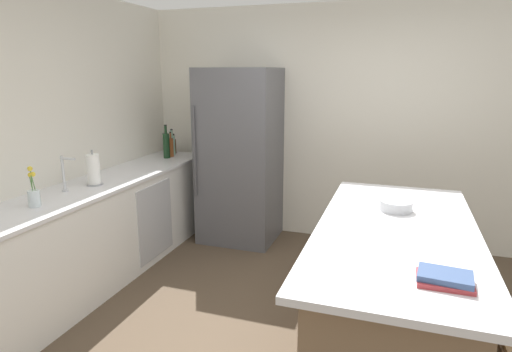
{
  "coord_description": "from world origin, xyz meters",
  "views": [
    {
      "loc": [
        0.45,
        -2.56,
        1.87
      ],
      "look_at": [
        -0.71,
        0.86,
        1.0
      ],
      "focal_mm": 30.04,
      "sensor_mm": 36.0,
      "label": 1
    }
  ],
  "objects_px": {
    "syrup_bottle": "(174,145)",
    "wine_bottle": "(166,145)",
    "mixing_bowl": "(396,206)",
    "sink_faucet": "(65,173)",
    "kitchen_island": "(391,294)",
    "flower_vase": "(34,195)",
    "refrigerator": "(240,156)",
    "vinegar_bottle": "(171,147)",
    "cookbook_stack": "(445,278)",
    "gin_bottle": "(172,145)",
    "paper_towel_roll": "(93,170)"
  },
  "relations": [
    {
      "from": "vinegar_bottle",
      "to": "sink_faucet",
      "type": "bearing_deg",
      "value": -92.18
    },
    {
      "from": "vinegar_bottle",
      "to": "mixing_bowl",
      "type": "xyz_separation_m",
      "value": [
        2.54,
        -1.32,
        -0.06
      ]
    },
    {
      "from": "sink_faucet",
      "to": "vinegar_bottle",
      "type": "height_order",
      "value": "sink_faucet"
    },
    {
      "from": "refrigerator",
      "to": "mixing_bowl",
      "type": "height_order",
      "value": "refrigerator"
    },
    {
      "from": "syrup_bottle",
      "to": "wine_bottle",
      "type": "distance_m",
      "value": 0.3
    },
    {
      "from": "syrup_bottle",
      "to": "wine_bottle",
      "type": "bearing_deg",
      "value": -76.22
    },
    {
      "from": "kitchen_island",
      "to": "paper_towel_roll",
      "type": "relative_size",
      "value": 6.82
    },
    {
      "from": "sink_faucet",
      "to": "paper_towel_roll",
      "type": "xyz_separation_m",
      "value": [
        0.08,
        0.26,
        -0.02
      ]
    },
    {
      "from": "gin_bottle",
      "to": "cookbook_stack",
      "type": "relative_size",
      "value": 1.22
    },
    {
      "from": "sink_faucet",
      "to": "syrup_bottle",
      "type": "height_order",
      "value": "sink_faucet"
    },
    {
      "from": "kitchen_island",
      "to": "syrup_bottle",
      "type": "xyz_separation_m",
      "value": [
        -2.63,
        1.87,
        0.54
      ]
    },
    {
      "from": "mixing_bowl",
      "to": "sink_faucet",
      "type": "bearing_deg",
      "value": -173.42
    },
    {
      "from": "mixing_bowl",
      "to": "vinegar_bottle",
      "type": "bearing_deg",
      "value": 152.49
    },
    {
      "from": "kitchen_island",
      "to": "vinegar_bottle",
      "type": "height_order",
      "value": "vinegar_bottle"
    },
    {
      "from": "cookbook_stack",
      "to": "flower_vase",
      "type": "bearing_deg",
      "value": 172.93
    },
    {
      "from": "gin_bottle",
      "to": "wine_bottle",
      "type": "bearing_deg",
      "value": -78.74
    },
    {
      "from": "refrigerator",
      "to": "vinegar_bottle",
      "type": "relative_size",
      "value": 6.58
    },
    {
      "from": "gin_bottle",
      "to": "vinegar_bottle",
      "type": "relative_size",
      "value": 1.06
    },
    {
      "from": "refrigerator",
      "to": "gin_bottle",
      "type": "bearing_deg",
      "value": 175.56
    },
    {
      "from": "sink_faucet",
      "to": "kitchen_island",
      "type": "bearing_deg",
      "value": -1.12
    },
    {
      "from": "flower_vase",
      "to": "paper_towel_roll",
      "type": "height_order",
      "value": "paper_towel_roll"
    },
    {
      "from": "kitchen_island",
      "to": "flower_vase",
      "type": "distance_m",
      "value": 2.62
    },
    {
      "from": "refrigerator",
      "to": "flower_vase",
      "type": "distance_m",
      "value": 2.23
    },
    {
      "from": "gin_bottle",
      "to": "cookbook_stack",
      "type": "distance_m",
      "value": 3.76
    },
    {
      "from": "refrigerator",
      "to": "vinegar_bottle",
      "type": "xyz_separation_m",
      "value": [
        -0.85,
        -0.04,
        0.06
      ]
    },
    {
      "from": "cookbook_stack",
      "to": "mixing_bowl",
      "type": "bearing_deg",
      "value": 102.61
    },
    {
      "from": "kitchen_island",
      "to": "mixing_bowl",
      "type": "height_order",
      "value": "mixing_bowl"
    },
    {
      "from": "wine_bottle",
      "to": "mixing_bowl",
      "type": "xyz_separation_m",
      "value": [
        2.55,
        -1.23,
        -0.1
      ]
    },
    {
      "from": "vinegar_bottle",
      "to": "cookbook_stack",
      "type": "xyz_separation_m",
      "value": [
        2.78,
        -2.37,
        -0.07
      ]
    },
    {
      "from": "sink_faucet",
      "to": "gin_bottle",
      "type": "xyz_separation_m",
      "value": [
        0.02,
        1.73,
        -0.03
      ]
    },
    {
      "from": "syrup_bottle",
      "to": "mixing_bowl",
      "type": "bearing_deg",
      "value": -30.19
    },
    {
      "from": "cookbook_stack",
      "to": "mixing_bowl",
      "type": "height_order",
      "value": "mixing_bowl"
    },
    {
      "from": "sink_faucet",
      "to": "flower_vase",
      "type": "height_order",
      "value": "flower_vase"
    },
    {
      "from": "wine_bottle",
      "to": "flower_vase",
      "type": "bearing_deg",
      "value": -89.27
    },
    {
      "from": "refrigerator",
      "to": "syrup_bottle",
      "type": "bearing_deg",
      "value": 170.16
    },
    {
      "from": "syrup_bottle",
      "to": "flower_vase",
      "type": "bearing_deg",
      "value": -87.54
    },
    {
      "from": "flower_vase",
      "to": "paper_towel_roll",
      "type": "bearing_deg",
      "value": 90.2
    },
    {
      "from": "gin_bottle",
      "to": "sink_faucet",
      "type": "bearing_deg",
      "value": -90.5
    },
    {
      "from": "sink_faucet",
      "to": "refrigerator",
      "type": "bearing_deg",
      "value": 61.32
    },
    {
      "from": "kitchen_island",
      "to": "flower_vase",
      "type": "relative_size",
      "value": 6.97
    },
    {
      "from": "gin_bottle",
      "to": "vinegar_bottle",
      "type": "xyz_separation_m",
      "value": [
        0.05,
        -0.11,
        -0.01
      ]
    },
    {
      "from": "sink_faucet",
      "to": "paper_towel_roll",
      "type": "bearing_deg",
      "value": 73.26
    },
    {
      "from": "wine_bottle",
      "to": "mixing_bowl",
      "type": "relative_size",
      "value": 1.71
    },
    {
      "from": "flower_vase",
      "to": "vinegar_bottle",
      "type": "height_order",
      "value": "flower_vase"
    },
    {
      "from": "refrigerator",
      "to": "mixing_bowl",
      "type": "xyz_separation_m",
      "value": [
        1.69,
        -1.36,
        0.0
      ]
    },
    {
      "from": "syrup_bottle",
      "to": "mixing_bowl",
      "type": "height_order",
      "value": "syrup_bottle"
    },
    {
      "from": "kitchen_island",
      "to": "wine_bottle",
      "type": "height_order",
      "value": "wine_bottle"
    },
    {
      "from": "flower_vase",
      "to": "gin_bottle",
      "type": "relative_size",
      "value": 0.99
    },
    {
      "from": "vinegar_bottle",
      "to": "kitchen_island",
      "type": "bearing_deg",
      "value": -33.24
    },
    {
      "from": "vinegar_bottle",
      "to": "cookbook_stack",
      "type": "height_order",
      "value": "vinegar_bottle"
    }
  ]
}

